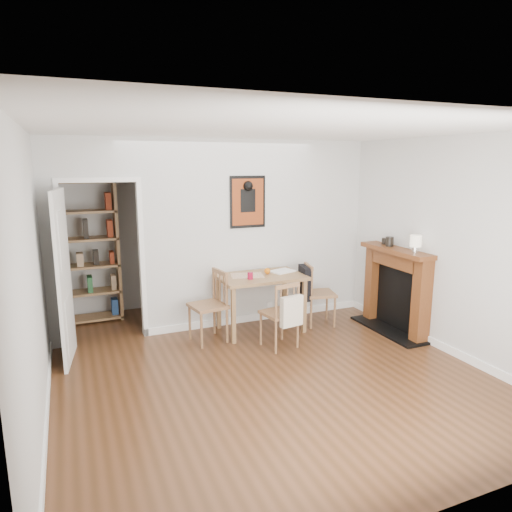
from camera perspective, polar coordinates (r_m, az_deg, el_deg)
name	(u,v)px	position (r m, az deg, el deg)	size (l,w,h in m)	color
ground	(259,362)	(5.46, 0.32, -13.15)	(5.20, 5.20, 0.00)	#53301B
room_shell	(227,235)	(6.33, -3.60, 2.59)	(5.20, 5.20, 5.20)	silver
dining_table	(261,282)	(6.22, 0.62, -3.28)	(1.15, 0.73, 0.78)	#946C45
chair_left	(208,307)	(5.94, -6.04, -6.31)	(0.54, 0.54, 0.93)	#956A45
chair_right	(318,293)	(6.57, 7.79, -4.62)	(0.58, 0.53, 0.89)	#956A45
chair_front	(280,314)	(5.74, 3.00, -7.22)	(0.50, 0.54, 0.86)	#956A45
bookshelf	(88,253)	(6.97, -20.31, 0.40)	(0.87, 0.35, 2.07)	#946C45
fireplace	(397,287)	(6.54, 17.16, -3.73)	(0.45, 1.25, 1.16)	brown
red_glass	(250,276)	(5.99, -0.73, -2.48)	(0.07, 0.07, 0.09)	maroon
orange_fruit	(267,271)	(6.27, 1.42, -1.88)	(0.08, 0.08, 0.08)	orange
placemat	(247,275)	(6.19, -1.11, -2.44)	(0.43, 0.32, 0.00)	beige
notebook	(282,271)	(6.41, 3.31, -1.90)	(0.33, 0.24, 0.02)	white
mantel_lamp	(416,242)	(6.10, 19.33, 1.66)	(0.15, 0.15, 0.23)	silver
ceramic_jar_a	(390,242)	(6.51, 16.36, 1.75)	(0.11, 0.11, 0.13)	black
ceramic_jar_b	(384,241)	(6.65, 15.74, 1.81)	(0.07, 0.07, 0.09)	black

